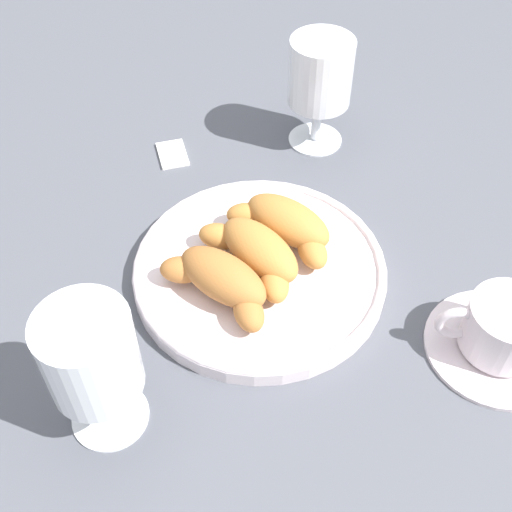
{
  "coord_description": "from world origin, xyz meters",
  "views": [
    {
      "loc": [
        -0.26,
        0.34,
        0.52
      ],
      "look_at": [
        0.0,
        -0.02,
        0.03
      ],
      "focal_mm": 45.66,
      "sensor_mm": 36.0,
      "label": 1
    }
  ],
  "objects_px": {
    "croissant_extra": "(221,280)",
    "croissant_small": "(254,250)",
    "coffee_cup_near": "(501,332)",
    "juice_glass_left": "(320,76)",
    "juice_glass_right": "(91,360)",
    "croissant_large": "(285,223)",
    "pastry_plate": "(256,268)",
    "sugar_packet": "(172,153)"
  },
  "relations": [
    {
      "from": "juice_glass_left",
      "to": "croissant_large",
      "type": "bearing_deg",
      "value": 112.62
    },
    {
      "from": "pastry_plate",
      "to": "juice_glass_right",
      "type": "height_order",
      "value": "juice_glass_right"
    },
    {
      "from": "croissant_large",
      "to": "juice_glass_right",
      "type": "relative_size",
      "value": 0.98
    },
    {
      "from": "croissant_extra",
      "to": "coffee_cup_near",
      "type": "xyz_separation_m",
      "value": [
        -0.24,
        -0.11,
        -0.01
      ]
    },
    {
      "from": "juice_glass_right",
      "to": "croissant_large",
      "type": "bearing_deg",
      "value": -92.29
    },
    {
      "from": "croissant_large",
      "to": "coffee_cup_near",
      "type": "distance_m",
      "value": 0.24
    },
    {
      "from": "pastry_plate",
      "to": "juice_glass_right",
      "type": "distance_m",
      "value": 0.22
    },
    {
      "from": "juice_glass_right",
      "to": "croissant_extra",
      "type": "bearing_deg",
      "value": -91.37
    },
    {
      "from": "croissant_large",
      "to": "juice_glass_right",
      "type": "distance_m",
      "value": 0.26
    },
    {
      "from": "croissant_large",
      "to": "sugar_packet",
      "type": "distance_m",
      "value": 0.21
    },
    {
      "from": "coffee_cup_near",
      "to": "sugar_packet",
      "type": "height_order",
      "value": "coffee_cup_near"
    },
    {
      "from": "coffee_cup_near",
      "to": "sugar_packet",
      "type": "xyz_separation_m",
      "value": [
        0.44,
        -0.04,
        -0.02
      ]
    },
    {
      "from": "croissant_extra",
      "to": "juice_glass_right",
      "type": "xyz_separation_m",
      "value": [
        0.0,
        0.16,
        0.05
      ]
    },
    {
      "from": "coffee_cup_near",
      "to": "juice_glass_right",
      "type": "xyz_separation_m",
      "value": [
        0.25,
        0.27,
        0.07
      ]
    },
    {
      "from": "juice_glass_right",
      "to": "sugar_packet",
      "type": "bearing_deg",
      "value": -57.67
    },
    {
      "from": "croissant_extra",
      "to": "juice_glass_left",
      "type": "height_order",
      "value": "juice_glass_left"
    },
    {
      "from": "croissant_small",
      "to": "juice_glass_left",
      "type": "xyz_separation_m",
      "value": [
        0.07,
        -0.23,
        0.05
      ]
    },
    {
      "from": "croissant_large",
      "to": "croissant_extra",
      "type": "bearing_deg",
      "value": 86.3
    },
    {
      "from": "croissant_extra",
      "to": "croissant_small",
      "type": "bearing_deg",
      "value": -93.02
    },
    {
      "from": "pastry_plate",
      "to": "croissant_large",
      "type": "bearing_deg",
      "value": -93.81
    },
    {
      "from": "croissant_small",
      "to": "croissant_extra",
      "type": "relative_size",
      "value": 0.98
    },
    {
      "from": "croissant_small",
      "to": "coffee_cup_near",
      "type": "xyz_separation_m",
      "value": [
        -0.24,
        -0.06,
        -0.01
      ]
    },
    {
      "from": "croissant_large",
      "to": "pastry_plate",
      "type": "bearing_deg",
      "value": 86.19
    },
    {
      "from": "pastry_plate",
      "to": "croissant_large",
      "type": "distance_m",
      "value": 0.06
    },
    {
      "from": "juice_glass_left",
      "to": "juice_glass_right",
      "type": "bearing_deg",
      "value": 98.51
    },
    {
      "from": "juice_glass_left",
      "to": "juice_glass_right",
      "type": "relative_size",
      "value": 1.0
    },
    {
      "from": "sugar_packet",
      "to": "croissant_large",
      "type": "bearing_deg",
      "value": -155.41
    },
    {
      "from": "croissant_small",
      "to": "coffee_cup_near",
      "type": "distance_m",
      "value": 0.25
    },
    {
      "from": "coffee_cup_near",
      "to": "juice_glass_left",
      "type": "xyz_separation_m",
      "value": [
        0.31,
        -0.17,
        0.07
      ]
    },
    {
      "from": "pastry_plate",
      "to": "croissant_small",
      "type": "bearing_deg",
      "value": 77.31
    },
    {
      "from": "croissant_extra",
      "to": "juice_glass_left",
      "type": "distance_m",
      "value": 0.29
    },
    {
      "from": "coffee_cup_near",
      "to": "sugar_packet",
      "type": "distance_m",
      "value": 0.44
    },
    {
      "from": "pastry_plate",
      "to": "croissant_large",
      "type": "xyz_separation_m",
      "value": [
        -0.0,
        -0.05,
        0.03
      ]
    },
    {
      "from": "croissant_small",
      "to": "croissant_large",
      "type": "bearing_deg",
      "value": -94.38
    },
    {
      "from": "croissant_small",
      "to": "croissant_extra",
      "type": "height_order",
      "value": "same"
    },
    {
      "from": "croissant_extra",
      "to": "croissant_large",
      "type": "bearing_deg",
      "value": -93.7
    },
    {
      "from": "pastry_plate",
      "to": "juice_glass_right",
      "type": "bearing_deg",
      "value": 88.06
    },
    {
      "from": "croissant_extra",
      "to": "sugar_packet",
      "type": "distance_m",
      "value": 0.25
    },
    {
      "from": "croissant_large",
      "to": "croissant_small",
      "type": "height_order",
      "value": "same"
    },
    {
      "from": "croissant_extra",
      "to": "coffee_cup_near",
      "type": "height_order",
      "value": "croissant_extra"
    },
    {
      "from": "croissant_small",
      "to": "croissant_extra",
      "type": "distance_m",
      "value": 0.05
    },
    {
      "from": "juice_glass_left",
      "to": "juice_glass_right",
      "type": "distance_m",
      "value": 0.44
    }
  ]
}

